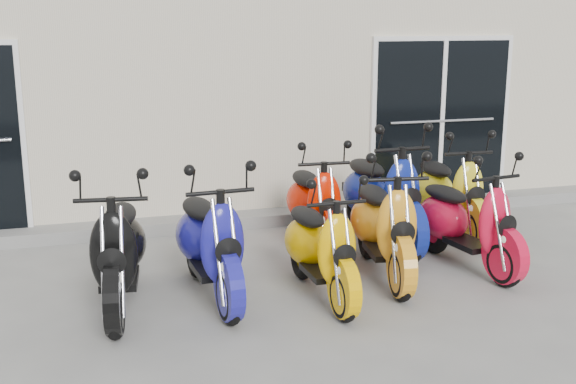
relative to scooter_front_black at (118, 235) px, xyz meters
name	(u,v)px	position (x,y,z in m)	size (l,w,h in m)	color
ground	(305,278)	(1.81, 0.26, -0.69)	(80.00, 80.00, 0.00)	gray
building	(208,77)	(1.81, 5.46, 0.91)	(14.00, 6.00, 3.20)	beige
front_step	(256,218)	(1.81, 2.28, -0.61)	(14.00, 0.40, 0.15)	gray
door_right	(441,116)	(4.41, 2.43, 0.57)	(2.02, 0.08, 2.22)	black
scooter_front_black	(118,235)	(0.00, 0.00, 0.00)	(0.68, 1.86, 1.38)	black
scooter_front_blue	(209,227)	(0.82, 0.01, 0.00)	(0.68, 1.86, 1.38)	#1C1B95
scooter_front_orange_a	(320,234)	(1.79, -0.27, -0.07)	(0.61, 1.68, 1.24)	#FFB800
scooter_front_orange_b	(384,212)	(2.57, 0.07, -0.01)	(0.67, 1.85, 1.36)	orange
scooter_front_red	(468,208)	(3.50, 0.08, -0.04)	(0.63, 1.74, 1.29)	red
scooter_back_red	(314,192)	(2.21, 1.18, -0.04)	(0.64, 1.76, 1.30)	red
scooter_back_blue	(382,182)	(2.98, 1.06, 0.05)	(0.73, 2.00, 1.48)	navy
scooter_back_yellow	(450,181)	(3.89, 1.15, -0.02)	(0.66, 1.81, 1.34)	yellow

